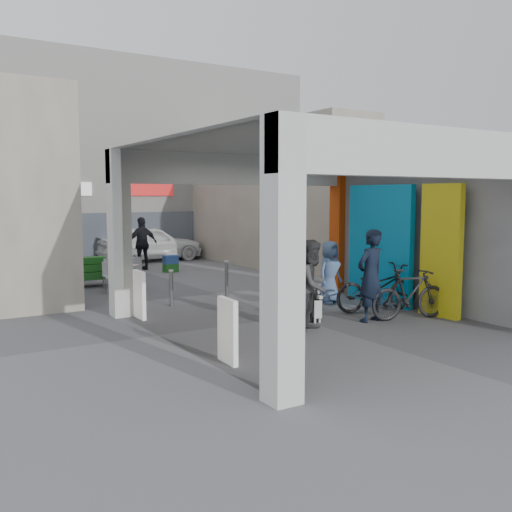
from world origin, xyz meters
TOP-DOWN VIEW (x-y plane):
  - ground at (0.00, 0.00)m, footprint 90.00×90.00m
  - arcade_canopy at (0.54, -0.82)m, footprint 6.40×6.45m
  - far_building at (-0.00, 13.99)m, footprint 18.00×4.08m
  - plaza_bldg_left at (-4.50, 7.50)m, footprint 2.00×9.00m
  - plaza_bldg_right at (4.50, 7.50)m, footprint 2.00×9.00m
  - bollard_left at (-1.65, 2.46)m, footprint 0.09×0.09m
  - bollard_center at (-0.13, 2.57)m, footprint 0.09×0.09m
  - bollard_right at (1.69, 2.57)m, footprint 0.09×0.09m
  - advert_board_near at (-2.75, -2.18)m, footprint 0.12×0.55m
  - advert_board_far at (-2.75, 1.57)m, footprint 0.11×0.55m
  - cafe_set at (-1.81, 5.50)m, footprint 1.34×1.08m
  - produce_stand at (-2.46, 6.42)m, footprint 1.23×0.67m
  - crate_stack at (0.74, 7.99)m, footprint 0.46×0.37m
  - border_collie at (0.12, -0.59)m, footprint 0.26×0.50m
  - man_with_dog at (1.12, -1.18)m, footprint 0.74×0.55m
  - man_back_turned at (-0.35, -1.16)m, footprint 1.04×0.95m
  - man_elderly at (1.71, 0.83)m, footprint 0.82×0.64m
  - man_crates at (0.13, 8.96)m, footprint 1.10×0.53m
  - bicycle_front at (1.97, -0.48)m, footprint 2.11×1.08m
  - bicycle_rear at (1.94, -1.47)m, footprint 1.83×0.89m
  - white_van at (1.39, 11.50)m, footprint 4.10×1.71m

SIDE VIEW (x-z plane):
  - ground at x=0.00m, z-range 0.00..0.00m
  - border_collie at x=0.12m, z-range -0.07..0.62m
  - crate_stack at x=0.74m, z-range 0.00..0.56m
  - cafe_set at x=-1.81m, z-range -0.12..0.69m
  - produce_stand at x=-2.46m, z-range -0.08..0.72m
  - bollard_right at x=1.69m, z-range 0.00..0.82m
  - bollard_left at x=-1.65m, z-range 0.00..0.83m
  - bollard_center at x=-0.13m, z-range 0.00..0.94m
  - advert_board_near at x=-2.75m, z-range 0.01..1.01m
  - advert_board_far at x=-2.75m, z-range 0.01..1.01m
  - bicycle_front at x=1.97m, z-range 0.00..1.06m
  - bicycle_rear at x=1.94m, z-range 0.00..1.06m
  - white_van at x=1.39m, z-range 0.00..1.39m
  - man_elderly at x=1.71m, z-range 0.00..1.49m
  - man_back_turned at x=-0.35m, z-range 0.00..1.73m
  - man_crates at x=0.13m, z-range 0.00..1.83m
  - man_with_dog at x=1.12m, z-range 0.00..1.88m
  - arcade_canopy at x=0.54m, z-range -0.90..5.50m
  - plaza_bldg_left at x=-4.50m, z-range 0.00..5.00m
  - plaza_bldg_right at x=4.50m, z-range 0.00..5.00m
  - far_building at x=0.00m, z-range -0.01..7.99m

